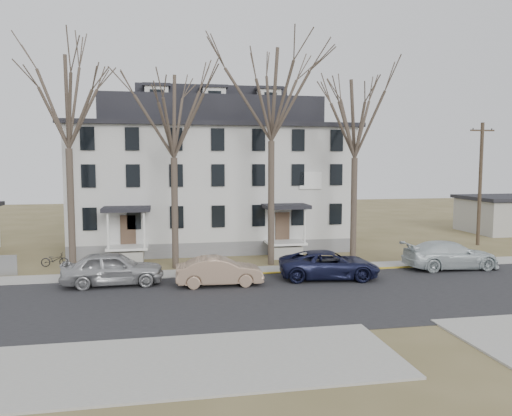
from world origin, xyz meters
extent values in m
plane|color=brown|center=(0.00, 0.00, 0.00)|extent=(120.00, 120.00, 0.00)
cube|color=#27272A|center=(0.00, 2.00, 0.00)|extent=(120.00, 10.00, 0.04)
cube|color=#A09F97|center=(0.00, 8.00, 0.00)|extent=(120.00, 2.00, 0.08)
cube|color=#A09F97|center=(-8.00, -5.00, 0.00)|extent=(20.00, 5.00, 0.08)
cube|color=gold|center=(5.00, 7.10, 0.00)|extent=(14.00, 0.25, 0.06)
cube|color=slate|center=(-2.00, 18.00, 0.50)|extent=(20.00, 10.00, 1.00)
cube|color=beige|center=(-2.00, 18.00, 5.00)|extent=(20.00, 10.00, 8.00)
cube|color=black|center=(-2.00, 18.00, 9.10)|extent=(20.80, 10.80, 0.30)
cube|color=black|center=(-2.00, 18.00, 10.25)|extent=(16.00, 7.00, 2.00)
cube|color=black|center=(-2.00, 18.00, 11.65)|extent=(11.00, 4.50, 0.80)
cube|color=white|center=(-8.00, 12.04, 1.00)|extent=(2.60, 2.00, 0.16)
cube|color=white|center=(2.50, 12.04, 1.00)|extent=(2.60, 2.00, 0.16)
cube|color=white|center=(4.50, 12.92, 5.20)|extent=(1.60, 0.08, 1.20)
cube|color=#A09F97|center=(26.00, 20.00, 1.50)|extent=(8.00, 6.00, 3.00)
cube|color=black|center=(26.00, 20.00, 3.20)|extent=(8.50, 6.50, 0.30)
cylinder|color=#473B31|center=(-11.00, 9.80, 3.64)|extent=(0.40, 0.40, 7.28)
cylinder|color=#473B31|center=(-5.00, 9.80, 3.38)|extent=(0.40, 0.40, 6.76)
cylinder|color=#473B31|center=(1.00, 9.80, 3.90)|extent=(0.40, 0.40, 7.80)
cylinder|color=#473B31|center=(6.50, 9.80, 3.38)|extent=(0.40, 0.40, 6.76)
cylinder|color=#3D3023|center=(18.50, 14.00, 4.75)|extent=(0.28, 0.28, 9.50)
cube|color=#3D3023|center=(18.50, 14.00, 8.90)|extent=(2.00, 0.12, 0.12)
imported|color=#A5A5A7|center=(-8.35, 6.02, 0.89)|extent=(5.29, 2.25, 1.78)
imported|color=#9B7D64|center=(-2.85, 4.95, 0.75)|extent=(4.58, 1.68, 1.50)
imported|color=#161936|center=(3.34, 5.37, 0.77)|extent=(5.86, 3.31, 1.55)
imported|color=silver|center=(11.42, 6.44, 0.83)|extent=(5.83, 2.56, 1.67)
imported|color=black|center=(-12.35, 11.46, 0.43)|extent=(1.66, 0.64, 0.86)
camera|label=1|loc=(-5.70, -20.74, 6.55)|focal=35.00mm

